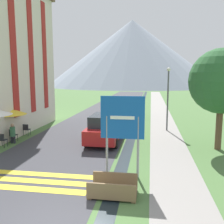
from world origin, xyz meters
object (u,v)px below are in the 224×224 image
parked_car_near (105,128)px  cafe_umbrella_middle_yellow (9,111)px  cafe_chair_near_left (2,139)px  streetlamp (168,93)px  road_sign (122,125)px  parked_car_far (123,109)px  person_seated_near (13,132)px  cafe_chair_middle (13,134)px  cafe_chair_far_left (15,130)px  footbridge (113,189)px  cafe_chair_far_right (26,129)px  tree_by_path (222,81)px

parked_car_near → cafe_umbrella_middle_yellow: size_ratio=2.00×
cafe_chair_near_left → streetlamp: size_ratio=0.17×
road_sign → parked_car_near: bearing=107.9°
parked_car_far → person_seated_near: size_ratio=3.37×
streetlamp → cafe_chair_near_left: bearing=-147.7°
parked_car_near → person_seated_near: (-5.73, -1.20, -0.21)m
cafe_chair_middle → cafe_umbrella_middle_yellow: 1.63m
parked_car_far → streetlamp: 7.17m
cafe_chair_far_left → person_seated_near: person_seated_near is taller
cafe_chair_far_left → streetlamp: size_ratio=0.17×
parked_car_near → cafe_chair_middle: 5.97m
footbridge → cafe_chair_far_left: bearing=137.3°
cafe_chair_middle → road_sign: bearing=-20.8°
parked_car_near → person_seated_near: 5.85m
road_sign → person_seated_near: 8.69m
road_sign → cafe_chair_far_left: 10.19m
cafe_chair_far_right → parked_car_far: bearing=63.7°
parked_car_near → tree_by_path: tree_by_path is taller
person_seated_near → parked_car_near: bearing=11.8°
cafe_chair_middle → parked_car_far: bearing=70.0°
cafe_chair_far_right → tree_by_path: size_ratio=0.15×
road_sign → cafe_chair_far_left: bearing=144.9°
parked_car_far → cafe_chair_far_right: 10.78m
road_sign → parked_car_far: 15.24m
person_seated_near → streetlamp: (9.89, 5.35, 2.20)m
cafe_umbrella_middle_yellow → road_sign: bearing=-32.0°
cafe_chair_near_left → cafe_umbrella_middle_yellow: bearing=117.6°
road_sign → footbridge: road_sign is taller
streetlamp → road_sign: bearing=-104.4°
parked_car_far → cafe_chair_near_left: bearing=-116.7°
streetlamp → cafe_chair_far_right: bearing=-161.3°
cafe_chair_middle → cafe_chair_far_left: bearing=123.9°
parked_car_near → parked_car_far: (0.13, 9.73, -0.00)m
cafe_chair_far_right → cafe_umbrella_middle_yellow: (-0.59, -1.04, 1.39)m
parked_car_near → streetlamp: size_ratio=0.93×
tree_by_path → parked_car_near: bearing=175.5°
road_sign → person_seated_near: bearing=150.8°
parked_car_far → cafe_umbrella_middle_yellow: size_ratio=1.90×
parked_car_far → cafe_umbrella_middle_yellow: (-6.57, -10.00, 0.99)m
cafe_chair_middle → cafe_chair_near_left: (0.04, -1.25, 0.00)m
parked_car_near → tree_by_path: (6.81, -0.54, 3.03)m
footbridge → tree_by_path: bearing=51.5°
cafe_chair_far_left → tree_by_path: size_ratio=0.15×
footbridge → cafe_chair_near_left: size_ratio=2.00×
footbridge → road_sign: bearing=85.6°
footbridge → cafe_chair_near_left: bearing=146.7°
cafe_chair_far_left → cafe_umbrella_middle_yellow: cafe_umbrella_middle_yellow is taller
cafe_chair_middle → cafe_chair_far_left: size_ratio=1.00×
parked_car_near → cafe_chair_far_right: 5.91m
road_sign → cafe_chair_near_left: road_sign is taller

